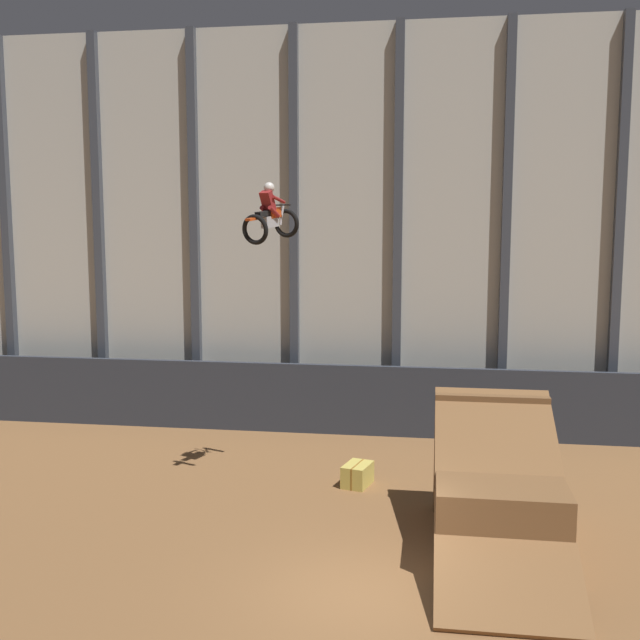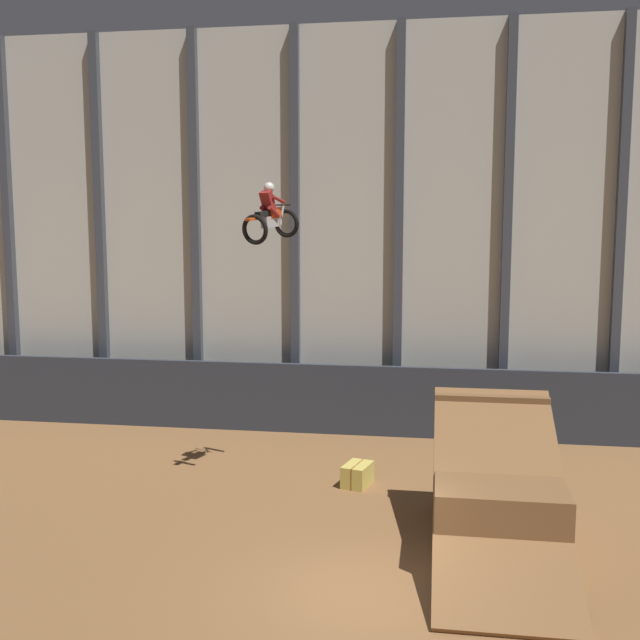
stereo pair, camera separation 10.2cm
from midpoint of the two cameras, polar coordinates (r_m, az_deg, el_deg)
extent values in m
plane|color=brown|center=(14.40, 3.45, -20.19)|extent=(60.00, 60.00, 0.00)
cube|color=beige|center=(24.41, 6.17, 6.86)|extent=(32.00, 0.12, 12.98)
cube|color=#3D424C|center=(28.29, -22.55, 6.40)|extent=(0.28, 0.28, 12.98)
cube|color=#3D424C|center=(26.69, -16.30, 6.64)|extent=(0.28, 0.28, 12.98)
cube|color=#3D424C|center=(25.45, -9.34, 6.82)|extent=(0.28, 0.28, 12.98)
cube|color=#3D424C|center=(24.61, -1.79, 6.90)|extent=(0.28, 0.28, 12.98)
cube|color=#3D424C|center=(24.21, 6.14, 6.86)|extent=(0.28, 0.28, 12.98)
cube|color=#3D424C|center=(24.29, 14.18, 6.68)|extent=(0.28, 0.28, 12.98)
cube|color=#3D424C|center=(24.83, 22.01, 6.38)|extent=(0.28, 0.28, 12.98)
cube|color=#2D333D|center=(23.79, 5.84, -6.20)|extent=(31.36, 0.20, 2.24)
cube|color=brown|center=(16.50, 13.36, -13.53)|extent=(2.51, 3.99, 1.67)
cube|color=brown|center=(17.97, 12.98, -9.90)|extent=(2.56, 0.50, 2.79)
cube|color=brown|center=(15.51, 13.67, -12.71)|extent=(2.56, 5.79, 2.97)
torus|color=black|center=(19.16, -2.42, 7.38)|extent=(0.75, 0.44, 0.74)
torus|color=black|center=(18.00, -4.81, 6.88)|extent=(0.75, 0.44, 0.74)
cube|color=#B7B7BC|center=(18.52, -3.69, 7.49)|extent=(0.37, 0.58, 0.34)
cube|color=#E54C19|center=(18.65, -3.44, 8.16)|extent=(0.35, 0.50, 0.29)
cube|color=black|center=(18.32, -4.14, 8.09)|extent=(0.36, 0.59, 0.18)
cube|color=#E54C19|center=(17.90, -5.06, 7.67)|extent=(0.26, 0.39, 0.10)
cylinder|color=#B7B7BC|center=(18.99, -2.76, 8.04)|extent=(0.13, 0.21, 0.54)
cylinder|color=black|center=(18.94, -2.87, 8.75)|extent=(0.60, 0.34, 0.04)
cube|color=maroon|center=(18.46, -3.85, 9.02)|extent=(0.40, 0.45, 0.53)
sphere|color=silver|center=(18.53, -3.75, 10.03)|extent=(0.35, 0.36, 0.29)
cylinder|color=maroon|center=(18.60, -4.00, 8.23)|extent=(0.26, 0.43, 0.30)
cylinder|color=maroon|center=(18.46, -3.38, 8.24)|extent=(0.26, 0.43, 0.30)
cylinder|color=maroon|center=(18.75, -3.85, 9.13)|extent=(0.27, 0.52, 0.20)
cylinder|color=maroon|center=(18.57, -3.02, 9.16)|extent=(0.27, 0.52, 0.20)
cube|color=black|center=(20.60, 9.46, -11.60)|extent=(0.36, 0.36, 0.03)
cone|color=orange|center=(20.51, 9.48, -10.83)|extent=(0.28, 0.28, 0.55)
cube|color=#CCB751|center=(19.60, 3.02, -11.69)|extent=(0.81, 1.02, 0.56)
cube|color=#996623|center=(19.60, 3.02, -11.69)|extent=(0.27, 0.89, 0.57)
camera|label=1|loc=(0.05, -89.85, 0.02)|focal=42.00mm
camera|label=2|loc=(0.05, 90.15, -0.02)|focal=42.00mm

